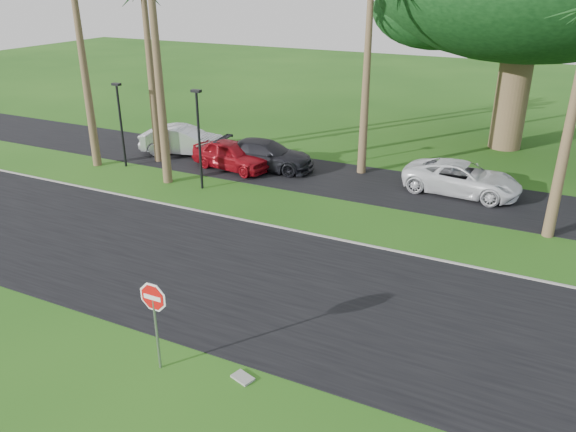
{
  "coord_description": "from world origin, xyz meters",
  "views": [
    {
      "loc": [
        8.61,
        -12.09,
        9.31
      ],
      "look_at": [
        0.95,
        3.55,
        1.8
      ],
      "focal_mm": 35.0,
      "sensor_mm": 36.0,
      "label": 1
    }
  ],
  "objects_px": {
    "car_red": "(232,155)",
    "car_minivan": "(462,179)",
    "stop_sign_near": "(154,309)",
    "car_dark": "(265,155)",
    "car_silver": "(184,141)"
  },
  "relations": [
    {
      "from": "stop_sign_near",
      "to": "car_red",
      "type": "bearing_deg",
      "value": 114.7
    },
    {
      "from": "car_red",
      "to": "car_dark",
      "type": "bearing_deg",
      "value": -54.01
    },
    {
      "from": "stop_sign_near",
      "to": "car_dark",
      "type": "bearing_deg",
      "value": 108.62
    },
    {
      "from": "car_dark",
      "to": "car_minivan",
      "type": "height_order",
      "value": "car_dark"
    },
    {
      "from": "car_dark",
      "to": "car_minivan",
      "type": "distance_m",
      "value": 9.82
    },
    {
      "from": "car_red",
      "to": "car_minivan",
      "type": "height_order",
      "value": "car_red"
    },
    {
      "from": "car_minivan",
      "to": "car_silver",
      "type": "bearing_deg",
      "value": 95.3
    },
    {
      "from": "stop_sign_near",
      "to": "car_red",
      "type": "height_order",
      "value": "stop_sign_near"
    },
    {
      "from": "car_red",
      "to": "car_minivan",
      "type": "distance_m",
      "value": 11.42
    },
    {
      "from": "car_silver",
      "to": "car_red",
      "type": "xyz_separation_m",
      "value": [
        3.74,
        -1.03,
        -0.03
      ]
    },
    {
      "from": "stop_sign_near",
      "to": "car_minivan",
      "type": "height_order",
      "value": "stop_sign_near"
    },
    {
      "from": "car_dark",
      "to": "car_minivan",
      "type": "bearing_deg",
      "value": -91.78
    },
    {
      "from": "stop_sign_near",
      "to": "car_dark",
      "type": "height_order",
      "value": "stop_sign_near"
    },
    {
      "from": "car_red",
      "to": "stop_sign_near",
      "type": "bearing_deg",
      "value": -146.43
    },
    {
      "from": "car_minivan",
      "to": "car_red",
      "type": "bearing_deg",
      "value": 101.16
    }
  ]
}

